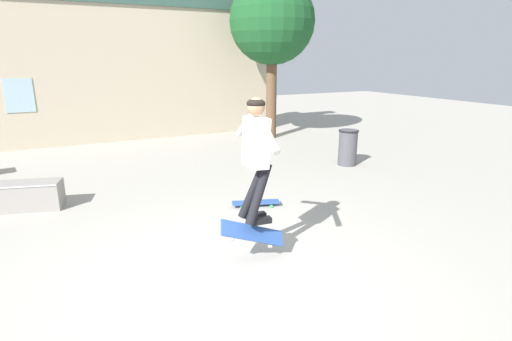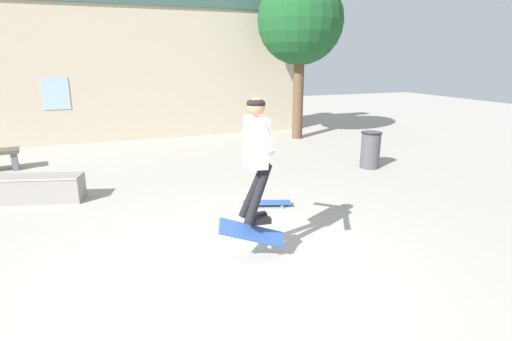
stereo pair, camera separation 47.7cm
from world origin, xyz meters
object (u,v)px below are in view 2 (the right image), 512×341
(trash_bin, at_px, (370,149))
(skater, at_px, (256,149))
(skateboard_flipping, at_px, (252,233))
(skate_ledge, at_px, (34,189))
(skateboard_resting, at_px, (267,203))
(tree_right, at_px, (300,22))

(trash_bin, height_order, skater, skater)
(skateboard_flipping, bearing_deg, skate_ledge, 132.96)
(skate_ledge, xyz_separation_m, skateboard_flipping, (2.83, -3.43, 0.15))
(skateboard_resting, bearing_deg, skateboard_flipping, 81.15)
(skate_ledge, xyz_separation_m, skater, (2.91, -3.36, 1.19))
(trash_bin, height_order, skateboard_resting, trash_bin)
(skateboard_flipping, relative_size, skateboard_resting, 1.06)
(trash_bin, bearing_deg, skate_ledge, 178.09)
(skater, bearing_deg, skateboard_flipping, -135.87)
(skateboard_resting, bearing_deg, skater, 82.35)
(trash_bin, xyz_separation_m, skateboard_resting, (-3.19, -1.47, -0.37))
(tree_right, distance_m, skateboard_resting, 7.05)
(skateboard_flipping, bearing_deg, skateboard_resting, 65.38)
(tree_right, height_order, skateboard_flipping, tree_right)
(tree_right, bearing_deg, skate_ledge, -152.94)
(tree_right, bearing_deg, skater, -120.38)
(trash_bin, xyz_separation_m, skater, (-4.03, -3.13, 0.98))
(skate_ledge, relative_size, skateboard_flipping, 1.92)
(skate_ledge, xyz_separation_m, trash_bin, (6.93, -0.23, 0.21))
(skater, bearing_deg, skate_ledge, 135.69)
(skater, xyz_separation_m, skateboard_flipping, (-0.08, -0.06, -1.04))
(tree_right, distance_m, trash_bin, 4.86)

